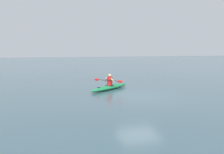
% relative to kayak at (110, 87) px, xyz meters
% --- Properties ---
extents(ground_plane, '(160.00, 160.00, 0.00)m').
position_rel_kayak_xyz_m(ground_plane, '(-0.92, 2.81, -0.16)').
color(ground_plane, '#334C56').
extents(kayak, '(3.70, 3.09, 0.31)m').
position_rel_kayak_xyz_m(kayak, '(0.00, 0.00, 0.00)').
color(kayak, '#19723F').
rests_on(kayak, ground).
extents(kayaker, '(1.48, 1.87, 0.79)m').
position_rel_kayak_xyz_m(kayaker, '(0.02, 0.01, 0.49)').
color(kayaker, red).
rests_on(kayaker, kayak).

